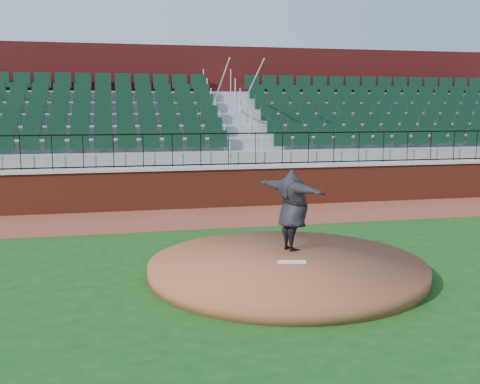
% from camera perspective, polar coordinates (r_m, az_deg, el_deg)
% --- Properties ---
extents(ground, '(90.00, 90.00, 0.00)m').
position_cam_1_polar(ground, '(10.94, 1.74, -7.90)').
color(ground, '#133F12').
rests_on(ground, ground).
extents(warning_track, '(34.00, 3.20, 0.01)m').
position_cam_1_polar(warning_track, '(16.08, -3.06, -2.54)').
color(warning_track, brown).
rests_on(warning_track, ground).
extents(field_wall, '(34.00, 0.35, 1.20)m').
position_cam_1_polar(field_wall, '(17.53, -3.96, 0.35)').
color(field_wall, maroon).
rests_on(field_wall, ground).
extents(wall_cap, '(34.00, 0.45, 0.10)m').
position_cam_1_polar(wall_cap, '(17.45, -3.98, 2.46)').
color(wall_cap, '#B7B7B7').
rests_on(wall_cap, field_wall).
extents(wall_railing, '(34.00, 0.05, 1.00)m').
position_cam_1_polar(wall_railing, '(17.40, -4.00, 4.26)').
color(wall_railing, black).
rests_on(wall_railing, wall_cap).
extents(seating_stands, '(34.00, 5.10, 4.60)m').
position_cam_1_polar(seating_stands, '(20.07, -5.20, 6.24)').
color(seating_stands, gray).
rests_on(seating_stands, ground).
extents(concourse_wall, '(34.00, 0.50, 5.50)m').
position_cam_1_polar(concourse_wall, '(22.84, -6.15, 7.64)').
color(concourse_wall, maroon).
rests_on(concourse_wall, ground).
extents(pitchers_mound, '(5.17, 5.17, 0.25)m').
position_cam_1_polar(pitchers_mound, '(10.68, 4.74, -7.64)').
color(pitchers_mound, brown).
rests_on(pitchers_mound, ground).
extents(pitching_rubber, '(0.53, 0.23, 0.03)m').
position_cam_1_polar(pitching_rubber, '(10.54, 5.29, -7.06)').
color(pitching_rubber, silver).
rests_on(pitching_rubber, pitchers_mound).
extents(pitcher, '(1.22, 2.08, 1.64)m').
position_cam_1_polar(pitcher, '(11.30, 5.35, -1.81)').
color(pitcher, black).
rests_on(pitcher, pitchers_mound).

